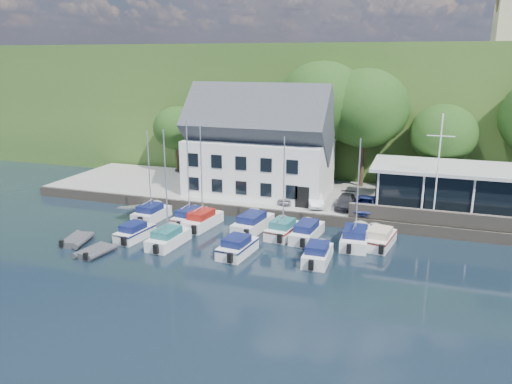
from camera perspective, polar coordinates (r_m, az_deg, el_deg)
ground at (r=35.12m, az=2.75°, el=-9.26°), size 180.00×180.00×0.00m
quay at (r=51.01m, az=8.22°, el=-0.91°), size 60.00×13.00×1.00m
quay_face at (r=44.91m, az=6.66°, el=-3.10°), size 60.00×0.30×1.00m
hillside at (r=93.40m, az=13.61°, el=10.80°), size 160.00×75.00×16.00m
field_patch at (r=100.78m, az=19.06°, el=15.35°), size 50.00×30.00×0.30m
harbor_building at (r=50.64m, az=0.39°, el=4.77°), size 14.40×8.20×8.70m
club_pavilion at (r=48.21m, az=20.93°, el=0.41°), size 13.20×7.20×4.10m
seawall at (r=44.23m, az=22.20°, el=-2.96°), size 18.00×0.50×1.20m
gangway at (r=49.26m, az=-12.99°, el=-2.35°), size 1.20×6.00×1.40m
car_silver at (r=47.92m, az=3.89°, el=-0.49°), size 1.88×3.62×1.18m
car_white at (r=47.05m, az=6.75°, el=-0.81°), size 2.44×4.06×1.26m
car_dgrey at (r=46.87m, az=10.19°, el=-1.07°), size 1.76×4.08×1.17m
car_blue at (r=46.09m, az=12.44°, el=-1.33°), size 1.80×4.14×1.39m
flagpole at (r=44.10m, az=20.06°, el=2.52°), size 2.18×0.20×9.10m
tree_0 at (r=61.02m, az=-8.94°, el=5.98°), size 5.76×5.76×7.87m
tree_1 at (r=56.30m, az=-1.59°, el=6.69°), size 7.59×7.59×10.37m
tree_2 at (r=54.43m, az=7.51°, el=7.76°), size 9.64×9.64×13.18m
tree_3 at (r=53.99m, az=12.21°, el=7.10°), size 9.12×9.12×12.46m
tree_4 at (r=53.81m, az=20.48°, el=4.61°), size 6.61×6.61×9.04m
boat_r1_0 at (r=45.93m, az=-12.12°, el=2.33°), size 2.49×5.75×9.12m
boat_r1_1 at (r=44.25m, az=-7.76°, el=1.96°), size 2.20×6.21×8.99m
boat_r1_2 at (r=43.13m, az=-6.26°, el=1.97°), size 2.71×6.67×9.44m
boat_r1_3 at (r=43.18m, az=-0.36°, el=-3.36°), size 3.04×7.21×1.56m
boat_r1_4 at (r=40.63m, az=3.19°, el=1.00°), size 2.84×5.82×9.16m
boat_r1_5 at (r=41.40m, az=5.86°, el=-4.34°), size 2.45×6.80×1.48m
boat_r1_6 at (r=39.52m, az=11.58°, el=0.34°), size 2.56×6.75×9.21m
boat_r1_7 at (r=40.79m, az=13.93°, el=-5.00°), size 2.96×6.02×1.52m
boat_r2_0 at (r=42.29m, az=-13.70°, el=-4.32°), size 2.42×5.43×1.42m
boat_r2_1 at (r=39.22m, az=-10.23°, el=0.15°), size 2.45×6.17×9.01m
boat_r2_2 at (r=37.97m, az=-2.13°, el=-6.10°), size 2.62×5.68×1.49m
boat_r2_3 at (r=36.92m, az=7.06°, el=-6.84°), size 1.99×5.30×1.49m
dinghy_0 at (r=42.80m, az=-19.80°, el=-5.06°), size 2.47×3.46×0.73m
dinghy_1 at (r=39.95m, az=-17.90°, el=-6.36°), size 2.28×3.29×0.71m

